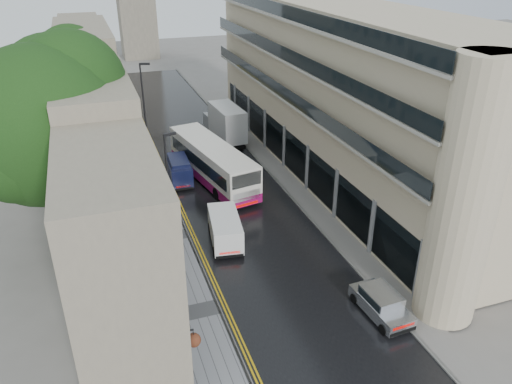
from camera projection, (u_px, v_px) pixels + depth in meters
road at (219, 178)px, 43.25m from camera, size 9.00×85.00×0.02m
left_sidewalk at (151, 188)px, 41.51m from camera, size 2.70×85.00×0.12m
right_sidewalk at (276, 170)px, 44.81m from camera, size 1.80×85.00×0.12m
old_shop_row at (94, 115)px, 39.92m from camera, size 4.50×56.00×12.00m
modern_block at (339, 93)px, 41.88m from camera, size 8.00×40.00×14.00m
tree_near at (48, 153)px, 30.15m from camera, size 10.56×10.56×13.89m
tree_far at (57, 105)px, 41.54m from camera, size 9.24×9.24×12.46m
cream_bus at (216, 181)px, 38.91m from camera, size 4.93×12.36×3.29m
white_lorry at (221, 130)px, 48.49m from camera, size 2.73×7.62×3.93m
silver_hatchback at (384, 323)px, 25.72m from camera, size 1.95×4.01×1.47m
white_van at (215, 243)px, 32.06m from camera, size 2.55×4.68×2.01m
navy_van at (172, 177)px, 40.77m from camera, size 1.94×4.46×2.24m
pedestrian at (177, 236)px, 32.70m from camera, size 0.83×0.65×1.99m
lamp_post_near at (169, 189)px, 32.62m from camera, size 0.87×0.39×7.53m
lamp_post_far at (144, 109)px, 46.81m from camera, size 0.97×0.47×8.47m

